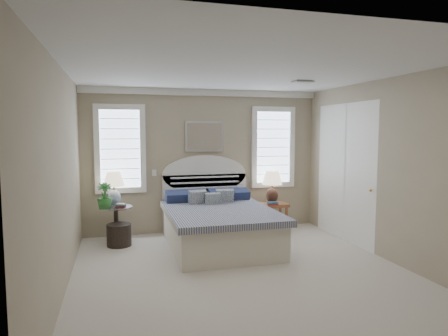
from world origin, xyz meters
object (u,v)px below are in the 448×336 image
at_px(side_table_left, 116,221).
at_px(floor_pot, 119,235).
at_px(lamp_left, 114,185).
at_px(nightstand_right, 274,211).
at_px(lamp_right, 272,183).
at_px(bed, 218,222).

bearing_deg(side_table_left, floor_pot, -78.55).
distance_m(floor_pot, lamp_left, 0.87).
bearing_deg(side_table_left, nightstand_right, 1.94).
xyz_separation_m(nightstand_right, lamp_right, (-0.03, 0.04, 0.53)).
bearing_deg(lamp_right, bed, -150.14).
bearing_deg(floor_pot, nightstand_right, 6.01).
height_order(side_table_left, lamp_left, lamp_left).
bearing_deg(bed, floor_pot, 166.50).
relative_size(bed, lamp_right, 3.60).
relative_size(side_table_left, lamp_right, 1.00).
bearing_deg(nightstand_right, bed, -151.97).
bearing_deg(lamp_right, nightstand_right, -56.61).
xyz_separation_m(side_table_left, nightstand_right, (2.95, 0.10, -0.00)).
bearing_deg(bed, lamp_left, 156.98).
height_order(side_table_left, nightstand_right, side_table_left).
relative_size(floor_pot, lamp_right, 0.64).
xyz_separation_m(bed, side_table_left, (-1.65, 0.59, 0.00)).
bearing_deg(lamp_right, lamp_left, -179.59).
xyz_separation_m(nightstand_right, lamp_left, (-2.97, 0.02, 0.61)).
height_order(bed, lamp_left, bed).
relative_size(side_table_left, nightstand_right, 1.19).
relative_size(nightstand_right, lamp_left, 0.89).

